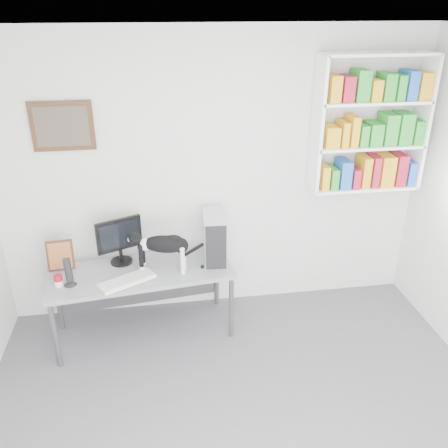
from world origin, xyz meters
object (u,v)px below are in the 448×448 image
object	(u,v)px
pc_tower	(214,237)
speaker	(68,272)
monitor	(119,241)
soup_can	(58,281)
bookshelf	(370,124)
cat	(164,253)
desk	(143,302)
keyboard	(127,281)
leaning_print	(60,255)

from	to	relation	value
pc_tower	speaker	world-z (taller)	pc_tower
monitor	soup_can	size ratio (longest dim) A/B	4.35
bookshelf	cat	bearing A→B (deg)	-170.30
bookshelf	desk	size ratio (longest dim) A/B	0.76
pc_tower	speaker	distance (m)	1.31
bookshelf	soup_can	distance (m)	3.06
keyboard	bookshelf	bearing A→B (deg)	-16.41
cat	pc_tower	bearing A→B (deg)	34.07
speaker	soup_can	size ratio (longest dim) A/B	2.49
speaker	cat	xyz separation A→B (m)	(0.80, 0.10, 0.06)
desk	keyboard	world-z (taller)	keyboard
monitor	pc_tower	xyz separation A→B (m)	(0.86, -0.04, -0.01)
bookshelf	keyboard	world-z (taller)	bookshelf
bookshelf	monitor	distance (m)	2.50
monitor	desk	bearing A→B (deg)	-69.13
bookshelf	pc_tower	xyz separation A→B (m)	(-1.45, -0.15, -0.96)
desk	pc_tower	bearing A→B (deg)	4.76
cat	speaker	bearing A→B (deg)	-159.48
leaning_print	monitor	bearing A→B (deg)	-1.58
leaning_print	desk	bearing A→B (deg)	-16.98
bookshelf	keyboard	distance (m)	2.57
leaning_print	keyboard	bearing A→B (deg)	-34.66
leaning_print	soup_can	world-z (taller)	leaning_print
desk	speaker	xyz separation A→B (m)	(-0.59, -0.15, 0.47)
desk	leaning_print	size ratio (longest dim) A/B	5.70
monitor	leaning_print	distance (m)	0.53
bookshelf	leaning_print	xyz separation A→B (m)	(-2.83, -0.15, -1.03)
bookshelf	leaning_print	size ratio (longest dim) A/B	4.35
keyboard	leaning_print	bearing A→B (deg)	122.79
bookshelf	speaker	bearing A→B (deg)	-170.99
keyboard	cat	size ratio (longest dim) A/B	0.80
keyboard	leaning_print	world-z (taller)	leaning_print
desk	speaker	bearing A→B (deg)	-172.54
desk	monitor	xyz separation A→B (m)	(-0.17, 0.18, 0.56)
keyboard	leaning_print	size ratio (longest dim) A/B	1.67
pc_tower	speaker	xyz separation A→B (m)	(-1.27, -0.28, -0.09)
monitor	speaker	bearing A→B (deg)	-165.64
soup_can	cat	bearing A→B (deg)	6.79
soup_can	bookshelf	bearing A→B (deg)	8.78
keyboard	speaker	size ratio (longest dim) A/B	1.86
keyboard	leaning_print	distance (m)	0.68
desk	pc_tower	size ratio (longest dim) A/B	3.73
pc_tower	monitor	bearing A→B (deg)	-179.15
soup_can	cat	xyz separation A→B (m)	(0.89, 0.11, 0.13)
desk	leaning_print	distance (m)	0.86
pc_tower	leaning_print	xyz separation A→B (m)	(-1.38, 0.00, -0.08)
monitor	leaning_print	bearing A→B (deg)	160.45
pc_tower	cat	bearing A→B (deg)	-155.54
monitor	soup_can	bearing A→B (deg)	-170.77
pc_tower	soup_can	bearing A→B (deg)	-164.59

